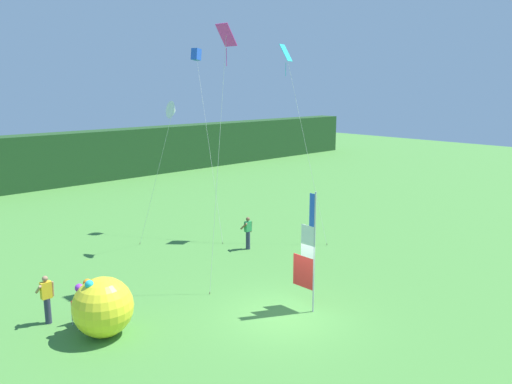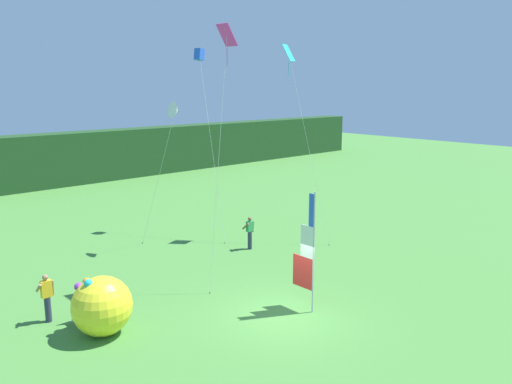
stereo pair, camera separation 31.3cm
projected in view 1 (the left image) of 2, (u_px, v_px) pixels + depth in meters
ground_plane at (283, 316)px, 18.49m from camera, size 120.00×120.00×0.00m
distant_treeline at (2, 165)px, 39.30m from camera, size 80.00×2.40×4.33m
banner_flag at (308, 254)px, 18.62m from camera, size 0.06×1.03×4.53m
person_near_banner at (47, 298)px, 17.76m from camera, size 0.55×0.48×1.75m
person_mid_field at (248, 232)px, 25.89m from camera, size 0.55×0.48×1.68m
inflatable_balloon at (103, 307)px, 16.88m from camera, size 2.01×2.01×2.06m
folding_chair at (80, 311)px, 17.74m from camera, size 0.51×0.51×0.89m
kite_blue_box_0 at (196, 56)px, 28.21m from camera, size 1.51×3.82×10.21m
kite_white_delta_1 at (173, 111)px, 24.73m from camera, size 1.30×2.39×7.45m
kite_cyan_diamond_2 at (288, 63)px, 26.65m from camera, size 0.84×3.31×10.30m
kite_magenta_diamond_3 at (225, 50)px, 19.73m from camera, size 1.74×0.87×10.51m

